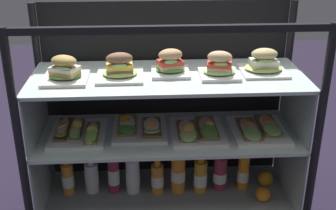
{
  "coord_description": "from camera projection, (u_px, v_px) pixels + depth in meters",
  "views": [
    {
      "loc": [
        -0.11,
        -1.89,
        1.35
      ],
      "look_at": [
        0.0,
        0.0,
        0.53
      ],
      "focal_mm": 47.52,
      "sensor_mm": 36.0,
      "label": 1
    }
  ],
  "objects": [
    {
      "name": "open_sandwich_tray_mid_right",
      "position": [
        77.0,
        132.0,
        2.09
      ],
      "size": [
        0.25,
        0.31,
        0.07
      ],
      "color": "white",
      "rests_on": "shelf_lower_glass"
    },
    {
      "name": "juice_bottle_tucked_behind",
      "position": [
        200.0,
        176.0,
        2.26
      ],
      "size": [
        0.07,
        0.07,
        0.22
      ],
      "color": "gold",
      "rests_on": "case_base_deck"
    },
    {
      "name": "orange_fruit_near_left_post",
      "position": [
        266.0,
        179.0,
        2.32
      ],
      "size": [
        0.08,
        0.08,
        0.08
      ],
      "primitive_type": "sphere",
      "color": "orange",
      "rests_on": "case_base_deck"
    },
    {
      "name": "shelf_upper_glass",
      "position": [
        168.0,
        77.0,
        2.01
      ],
      "size": [
        1.24,
        0.46,
        0.02
      ],
      "primitive_type": "cube",
      "color": "silver",
      "rests_on": "riser_upper_tier"
    },
    {
      "name": "juice_bottle_front_second",
      "position": [
        114.0,
        174.0,
        2.25
      ],
      "size": [
        0.06,
        0.06,
        0.25
      ],
      "color": "#9C293F",
      "rests_on": "case_base_deck"
    },
    {
      "name": "riser_lower_tier",
      "position": [
        168.0,
        166.0,
        2.19
      ],
      "size": [
        1.22,
        0.45,
        0.34
      ],
      "color": "silver",
      "rests_on": "case_base_deck"
    },
    {
      "name": "plated_roll_sandwich_far_right",
      "position": [
        65.0,
        71.0,
        1.93
      ],
      "size": [
        0.19,
        0.19,
        0.11
      ],
      "color": "white",
      "rests_on": "shelf_upper_glass"
    },
    {
      "name": "shelf_lower_glass",
      "position": [
        168.0,
        134.0,
        2.12
      ],
      "size": [
        1.24,
        0.46,
        0.02
      ],
      "primitive_type": "cube",
      "color": "silver",
      "rests_on": "riser_lower_tier"
    },
    {
      "name": "juice_bottle_front_left_end",
      "position": [
        92.0,
        176.0,
        2.26
      ],
      "size": [
        0.07,
        0.07,
        0.22
      ],
      "color": "white",
      "rests_on": "case_base_deck"
    },
    {
      "name": "plated_roll_sandwich_near_right_corner",
      "position": [
        170.0,
        65.0,
        2.01
      ],
      "size": [
        0.17,
        0.17,
        0.12
      ],
      "color": "white",
      "rests_on": "shelf_upper_glass"
    },
    {
      "name": "case_base_deck",
      "position": [
        168.0,
        197.0,
        2.27
      ],
      "size": [
        1.29,
        0.52,
        0.04
      ],
      "primitive_type": "cube",
      "color": "#9AA19D",
      "rests_on": "ground"
    },
    {
      "name": "riser_upper_tier",
      "position": [
        168.0,
        107.0,
        2.06
      ],
      "size": [
        1.22,
        0.45,
        0.27
      ],
      "color": "silver",
      "rests_on": "shelf_lower_glass"
    },
    {
      "name": "case_frame",
      "position": [
        166.0,
        95.0,
        2.19
      ],
      "size": [
        1.29,
        0.52,
        0.97
      ],
      "color": "black",
      "rests_on": "ground"
    },
    {
      "name": "juice_bottle_near_post",
      "position": [
        68.0,
        177.0,
        2.24
      ],
      "size": [
        0.06,
        0.06,
        0.23
      ],
      "color": "orange",
      "rests_on": "case_base_deck"
    },
    {
      "name": "juice_bottle_back_center",
      "position": [
        178.0,
        173.0,
        2.25
      ],
      "size": [
        0.07,
        0.07,
        0.25
      ],
      "color": "orange",
      "rests_on": "case_base_deck"
    },
    {
      "name": "juice_bottle_back_right",
      "position": [
        220.0,
        172.0,
        2.28
      ],
      "size": [
        0.07,
        0.07,
        0.25
      ],
      "color": "#9A2C45",
      "rests_on": "case_base_deck"
    },
    {
      "name": "plated_roll_sandwich_mid_right",
      "position": [
        219.0,
        67.0,
        1.98
      ],
      "size": [
        0.17,
        0.17,
        0.12
      ],
      "color": "white",
      "rests_on": "shelf_upper_glass"
    },
    {
      "name": "plated_roll_sandwich_right_of_center",
      "position": [
        264.0,
        64.0,
        2.02
      ],
      "size": [
        0.21,
        0.21,
        0.11
      ],
      "color": "white",
      "rests_on": "shelf_upper_glass"
    },
    {
      "name": "open_sandwich_tray_near_right_corner",
      "position": [
        197.0,
        130.0,
        2.1
      ],
      "size": [
        0.25,
        0.31,
        0.06
      ],
      "color": "white",
      "rests_on": "shelf_lower_glass"
    },
    {
      "name": "juice_bottle_front_fourth",
      "position": [
        133.0,
        175.0,
        2.25
      ],
      "size": [
        0.07,
        0.07,
        0.25
      ],
      "color": "white",
      "rests_on": "case_base_deck"
    },
    {
      "name": "plated_roll_sandwich_left_of_center",
      "position": [
        120.0,
        69.0,
        1.96
      ],
      "size": [
        0.21,
        0.21,
        0.12
      ],
      "color": "white",
      "rests_on": "shelf_upper_glass"
    },
    {
      "name": "ground_plane",
      "position": [
        168.0,
        202.0,
        2.28
      ],
      "size": [
        6.0,
        6.0,
        0.02
      ],
      "primitive_type": "cube",
      "color": "black",
      "rests_on": "ground"
    },
    {
      "name": "orange_fruit_beside_bottles",
      "position": [
        263.0,
        194.0,
        2.2
      ],
      "size": [
        0.07,
        0.07,
        0.07
      ],
      "primitive_type": "sphere",
      "color": "orange",
      "rests_on": "case_base_deck"
    },
    {
      "name": "open_sandwich_tray_left_of_center",
      "position": [
        140.0,
        128.0,
        2.13
      ],
      "size": [
        0.25,
        0.31,
        0.06
      ],
      "color": "white",
      "rests_on": "shelf_lower_glass"
    },
    {
      "name": "open_sandwich_tray_right_of_center",
      "position": [
        259.0,
        129.0,
        2.11
      ],
      "size": [
        0.25,
        0.31,
        0.06
      ],
      "color": "white",
      "rests_on": "shelf_lower_glass"
    },
    {
      "name": "juice_bottle_front_middle",
      "position": [
        243.0,
        171.0,
        2.28
      ],
      "size": [
        0.06,
        0.06,
        0.26
      ],
      "color": "orange",
      "rests_on": "case_base_deck"
    },
    {
      "name": "juice_bottle_back_left",
      "position": [
        157.0,
        178.0,
        2.25
      ],
      "size": [
        0.06,
        0.06,
        0.21
      ],
      "color": "orange",
      "rests_on": "case_base_deck"
    }
  ]
}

